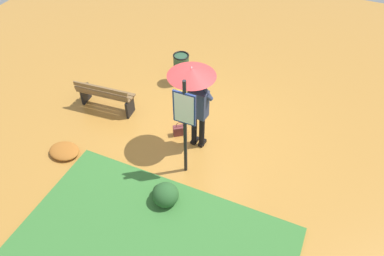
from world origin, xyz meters
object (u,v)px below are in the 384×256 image
info_sign_post (185,119)px  park_bench (105,95)px  trash_bin (181,68)px  person_with_umbrella (195,88)px  handbag (180,130)px

info_sign_post → park_bench: bearing=-21.6°
park_bench → trash_bin: bearing=-124.8°
park_bench → person_with_umbrella: bearing=174.3°
person_with_umbrella → handbag: person_with_umbrella is taller
person_with_umbrella → handbag: size_ratio=5.53×
person_with_umbrella → info_sign_post: 0.80m
info_sign_post → handbag: 1.70m
person_with_umbrella → trash_bin: bearing=-58.0°
trash_bin → info_sign_post: bearing=116.6°
person_with_umbrella → park_bench: bearing=-5.7°
handbag → trash_bin: (0.82, -1.85, 0.29)m
info_sign_post → handbag: bearing=-58.5°
trash_bin → person_with_umbrella: bearing=122.0°
info_sign_post → handbag: (0.56, -0.92, -1.32)m
person_with_umbrella → info_sign_post: (-0.14, 0.78, -0.11)m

